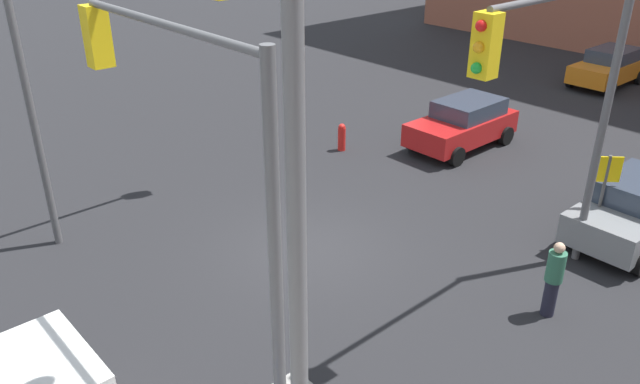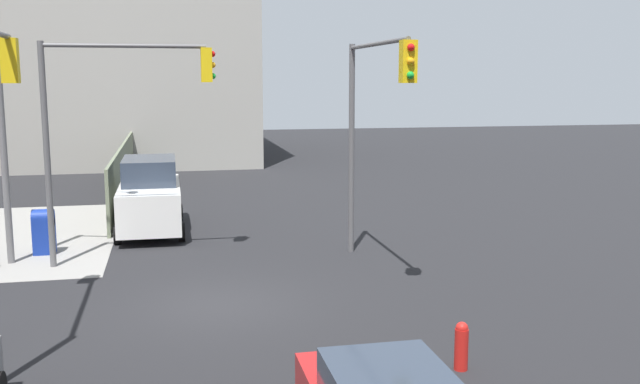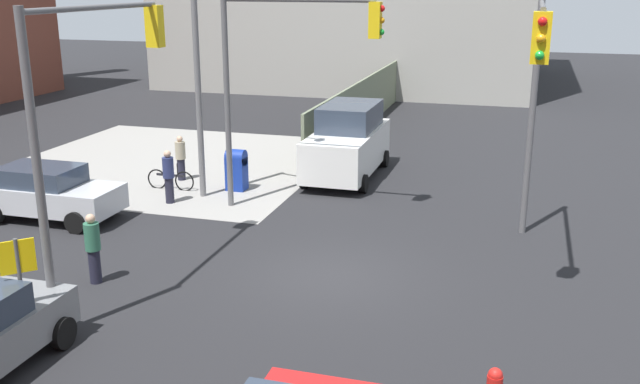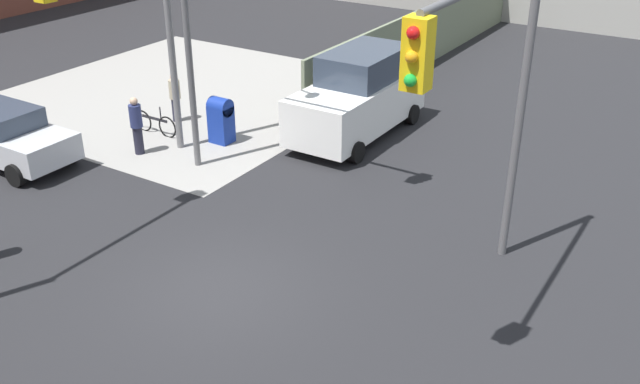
# 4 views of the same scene
# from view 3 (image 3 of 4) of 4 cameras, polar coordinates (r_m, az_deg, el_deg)

# --- Properties ---
(ground_plane) EXTENTS (120.00, 120.00, 0.00)m
(ground_plane) POSITION_cam_3_polar(r_m,az_deg,el_deg) (17.57, 0.67, -6.63)
(ground_plane) COLOR black
(sidewalk_corner) EXTENTS (12.00, 12.00, 0.01)m
(sidewalk_corner) POSITION_cam_3_polar(r_m,az_deg,el_deg) (28.79, -11.85, 2.33)
(sidewalk_corner) COLOR gray
(sidewalk_corner) RESTS_ON ground
(construction_fence) EXTENTS (20.69, 0.12, 2.40)m
(construction_fence) POSITION_cam_3_polar(r_m,az_deg,el_deg) (35.19, 3.75, 7.21)
(construction_fence) COLOR slate
(construction_fence) RESTS_ON ground
(traffic_signal_nw_corner) EXTENTS (5.19, 0.36, 6.50)m
(traffic_signal_nw_corner) POSITION_cam_3_polar(r_m,az_deg,el_deg) (15.90, -17.82, 7.43)
(traffic_signal_nw_corner) COLOR #59595B
(traffic_signal_nw_corner) RESTS_ON ground
(traffic_signal_se_corner) EXTENTS (5.61, 0.36, 6.50)m
(traffic_signal_se_corner) POSITION_cam_3_polar(r_m,az_deg,el_deg) (18.05, 16.89, 8.60)
(traffic_signal_se_corner) COLOR #59595B
(traffic_signal_se_corner) RESTS_ON ground
(traffic_signal_ne_corner) EXTENTS (0.36, 4.94, 6.50)m
(traffic_signal_ne_corner) POSITION_cam_3_polar(r_m,az_deg,el_deg) (21.36, -2.90, 10.31)
(traffic_signal_ne_corner) COLOR #59595B
(traffic_signal_ne_corner) RESTS_ON ground
(street_lamp_corner) EXTENTS (1.06, 2.58, 8.00)m
(street_lamp_corner) POSITION_cam_3_polar(r_m,az_deg,el_deg) (22.95, -9.17, 10.83)
(street_lamp_corner) COLOR slate
(street_lamp_corner) RESTS_ON ground
(warning_sign_two_way) EXTENTS (0.48, 0.48, 2.40)m
(warning_sign_two_way) POSITION_cam_3_polar(r_m,az_deg,el_deg) (14.43, -22.89, -6.31)
(warning_sign_two_way) COLOR #4C4C4C
(warning_sign_two_way) RESTS_ON ground
(mailbox_blue) EXTENTS (0.56, 0.64, 1.43)m
(mailbox_blue) POSITION_cam_3_polar(r_m,az_deg,el_deg) (24.46, -6.70, 1.89)
(mailbox_blue) COLOR navy
(mailbox_blue) RESTS_ON ground
(sedan_silver) EXTENTS (2.02, 4.11, 1.62)m
(sedan_silver) POSITION_cam_3_polar(r_m,az_deg,el_deg) (22.79, -20.86, -0.00)
(sedan_silver) COLOR #B7BABF
(sedan_silver) RESTS_ON ground
(van_white_delivery) EXTENTS (5.40, 2.32, 2.62)m
(van_white_delivery) POSITION_cam_3_polar(r_m,az_deg,el_deg) (25.95, 2.23, 4.02)
(van_white_delivery) COLOR white
(van_white_delivery) RESTS_ON ground
(pedestrian_crossing) EXTENTS (0.36, 0.36, 1.72)m
(pedestrian_crossing) POSITION_cam_3_polar(r_m,az_deg,el_deg) (17.64, -17.70, -4.24)
(pedestrian_crossing) COLOR #2D664C
(pedestrian_crossing) RESTS_ON ground
(pedestrian_waiting) EXTENTS (0.36, 0.36, 1.63)m
(pedestrian_waiting) POSITION_cam_3_polar(r_m,az_deg,el_deg) (25.97, -11.09, 2.73)
(pedestrian_waiting) COLOR #9E937A
(pedestrian_waiting) RESTS_ON ground
(pedestrian_walking_north) EXTENTS (0.36, 0.36, 1.75)m
(pedestrian_walking_north) POSITION_cam_3_polar(r_m,az_deg,el_deg) (23.32, -12.02, 1.28)
(pedestrian_walking_north) COLOR navy
(pedestrian_walking_north) RESTS_ON ground
(bicycle_leaning_on_fence) EXTENTS (0.05, 1.75, 0.97)m
(bicycle_leaning_on_fence) POSITION_cam_3_polar(r_m,az_deg,el_deg) (24.98, -11.86, 0.96)
(bicycle_leaning_on_fence) COLOR black
(bicycle_leaning_on_fence) RESTS_ON ground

